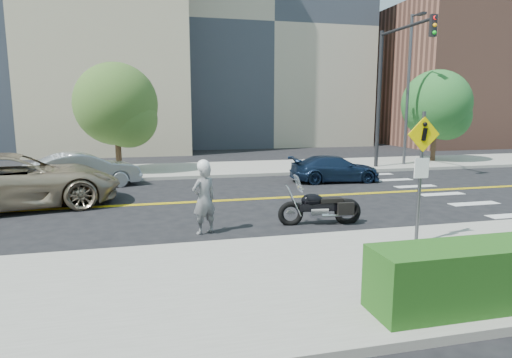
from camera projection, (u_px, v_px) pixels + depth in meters
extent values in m
plane|color=black|center=(202.00, 202.00, 14.93)|extent=(120.00, 120.00, 0.00)
cube|color=#9E9B91|center=(249.00, 284.00, 7.72)|extent=(60.00, 5.00, 0.15)
cube|color=#9E9B91|center=(186.00, 170.00, 22.11)|extent=(60.00, 5.00, 0.15)
cube|color=#A39984|center=(254.00, 36.00, 40.10)|extent=(18.00, 14.00, 20.00)
cube|color=#8C5947|center=(460.00, 78.00, 39.14)|extent=(14.00, 12.00, 12.00)
cylinder|color=#4C4C51|center=(408.00, 91.00, 23.26)|extent=(0.16, 0.16, 8.00)
cylinder|color=black|center=(379.00, 100.00, 22.40)|extent=(0.20, 0.20, 7.00)
cylinder|color=black|center=(406.00, 27.00, 19.75)|extent=(0.14, 4.40, 0.14)
cube|color=black|center=(433.00, 26.00, 17.88)|extent=(0.28, 0.18, 0.90)
cylinder|color=#4C4C51|center=(420.00, 179.00, 9.58)|extent=(0.08, 0.08, 3.00)
cube|color=#F9D800|center=(424.00, 134.00, 9.39)|extent=(0.78, 0.03, 0.78)
cube|color=white|center=(422.00, 168.00, 9.51)|extent=(0.35, 0.03, 0.45)
imported|color=#A2A3A7|center=(204.00, 199.00, 10.98)|extent=(0.79, 0.68, 1.82)
sphere|color=white|center=(203.00, 166.00, 10.84)|extent=(0.33, 0.33, 0.33)
imported|color=tan|center=(14.00, 181.00, 13.83)|extent=(7.02, 4.42, 1.81)
imported|color=#989B9F|center=(84.00, 170.00, 17.43)|extent=(4.65, 2.87, 1.45)
imported|color=#162743|center=(335.00, 169.00, 18.95)|extent=(4.08, 1.88, 1.16)
cylinder|color=#382619|center=(117.00, 130.00, 20.75)|extent=(0.29, 0.29, 4.40)
sphere|color=#395E1D|center=(116.00, 104.00, 20.55)|extent=(3.96, 3.96, 3.96)
cylinder|color=#382619|center=(435.00, 126.00, 25.21)|extent=(0.27, 0.27, 4.47)
sphere|color=#1E5F20|center=(436.00, 104.00, 25.01)|extent=(3.95, 3.95, 3.95)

